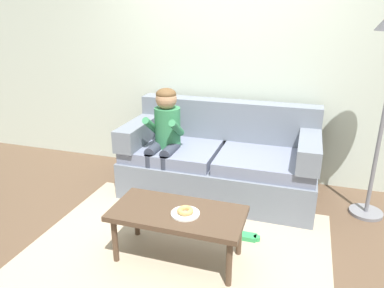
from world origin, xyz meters
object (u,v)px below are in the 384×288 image
at_px(couch, 220,162).
at_px(toy_controller, 247,237).
at_px(donut, 185,211).
at_px(coffee_table, 178,217).
at_px(person_child, 165,132).

height_order(couch, toy_controller, couch).
distance_m(couch, toy_controller, 0.95).
distance_m(couch, donut, 1.22).
bearing_deg(donut, couch, 91.66).
bearing_deg(coffee_table, couch, 88.33).
xyz_separation_m(coffee_table, toy_controller, (0.46, 0.40, -0.34)).
distance_m(coffee_table, person_child, 1.14).
relative_size(coffee_table, toy_controller, 4.38).
relative_size(couch, donut, 15.97).
distance_m(person_child, toy_controller, 1.29).
xyz_separation_m(donut, toy_controller, (0.39, 0.43, -0.42)).
relative_size(person_child, toy_controller, 4.87).
distance_m(coffee_table, donut, 0.11).
xyz_separation_m(couch, person_child, (-0.52, -0.20, 0.33)).
xyz_separation_m(couch, coffee_table, (-0.03, -1.19, 0.03)).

